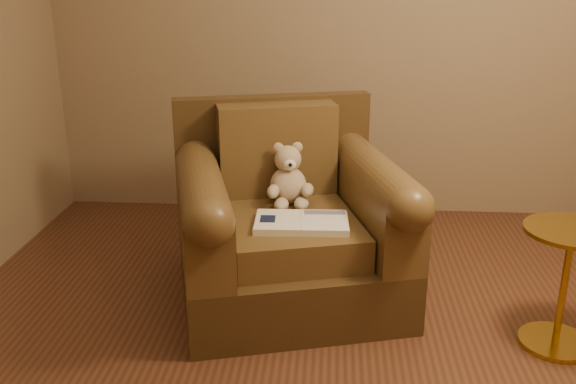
{
  "coord_description": "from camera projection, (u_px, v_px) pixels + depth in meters",
  "views": [
    {
      "loc": [
        -0.09,
        -2.33,
        1.64
      ],
      "look_at": [
        -0.31,
        0.62,
        0.6
      ],
      "focal_mm": 40.0,
      "sensor_mm": 36.0,
      "label": 1
    }
  ],
  "objects": [
    {
      "name": "floor",
      "position": [
        349.0,
        374.0,
        2.73
      ],
      "size": [
        4.0,
        4.0,
        0.0
      ],
      "primitive_type": "plane",
      "color": "#57301D",
      "rests_on": "ground"
    },
    {
      "name": "side_table",
      "position": [
        564.0,
        284.0,
        2.84
      ],
      "size": [
        0.41,
        0.41,
        0.58
      ],
      "color": "gold",
      "rests_on": "floor"
    },
    {
      "name": "armchair",
      "position": [
        287.0,
        226.0,
        3.31
      ],
      "size": [
        1.32,
        1.28,
        0.98
      ],
      "rotation": [
        0.0,
        0.0,
        0.27
      ],
      "color": "#422D16",
      "rests_on": "floor"
    },
    {
      "name": "guidebook",
      "position": [
        301.0,
        223.0,
        3.06
      ],
      "size": [
        0.46,
        0.28,
        0.04
      ],
      "rotation": [
        0.0,
        0.0,
        0.04
      ],
      "color": "beige",
      "rests_on": "armchair"
    },
    {
      "name": "teddy_bear",
      "position": [
        289.0,
        181.0,
        3.32
      ],
      "size": [
        0.24,
        0.27,
        0.33
      ],
      "rotation": [
        0.0,
        0.0,
        0.21
      ],
      "color": "tan",
      "rests_on": "armchair"
    }
  ]
}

